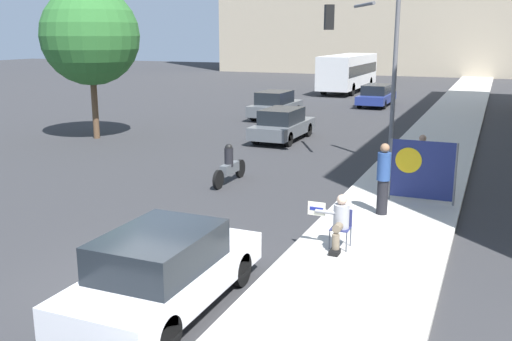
{
  "coord_description": "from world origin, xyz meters",
  "views": [
    {
      "loc": [
        5.64,
        -8.4,
        4.64
      ],
      "look_at": [
        0.28,
        4.24,
        1.36
      ],
      "focal_mm": 40.0,
      "sensor_mm": 36.0,
      "label": 1
    }
  ],
  "objects": [
    {
      "name": "seated_protester",
      "position": [
        2.75,
        2.96,
        0.77
      ],
      "size": [
        0.93,
        0.77,
        1.19
      ],
      "rotation": [
        0.0,
        0.0,
        0.07
      ],
      "color": "#474C56",
      "rests_on": "sidewalk_curb"
    },
    {
      "name": "motorcycle_on_road",
      "position": [
        -2.06,
        7.56,
        0.55
      ],
      "size": [
        0.28,
        2.23,
        1.29
      ],
      "color": "#565B60",
      "rests_on": "ground_plane"
    },
    {
      "name": "car_on_road_nearest",
      "position": [
        -3.15,
        15.34,
        0.72
      ],
      "size": [
        1.71,
        4.33,
        1.45
      ],
      "color": "#565B60",
      "rests_on": "ground_plane"
    },
    {
      "name": "jogger_on_sidewalk",
      "position": [
        3.14,
        5.76,
        1.09
      ],
      "size": [
        0.34,
        0.34,
        1.85
      ],
      "rotation": [
        0.0,
        0.0,
        3.31
      ],
      "color": "black",
      "rests_on": "sidewalk_curb"
    },
    {
      "name": "city_bus_on_road",
      "position": [
        -5.97,
        38.5,
        1.74
      ],
      "size": [
        2.56,
        10.39,
        3.01
      ],
      "color": "silver",
      "rests_on": "ground_plane"
    },
    {
      "name": "parked_car_curbside",
      "position": [
        0.64,
        -0.66,
        0.72
      ],
      "size": [
        1.81,
        4.26,
        1.44
      ],
      "color": "silver",
      "rests_on": "ground_plane"
    },
    {
      "name": "traffic_light_pole",
      "position": [
        1.37,
        11.97,
        4.02
      ],
      "size": [
        2.42,
        2.19,
        5.79
      ],
      "color": "slate",
      "rests_on": "sidewalk_curb"
    },
    {
      "name": "protest_banner",
      "position": [
        3.9,
        7.26,
        1.05
      ],
      "size": [
        1.78,
        0.06,
        1.71
      ],
      "color": "slate",
      "rests_on": "sidewalk_curb"
    },
    {
      "name": "pedestrian_behind",
      "position": [
        3.72,
        8.63,
        0.98
      ],
      "size": [
        0.34,
        0.34,
        1.65
      ],
      "rotation": [
        0.0,
        0.0,
        0.19
      ],
      "color": "#334775",
      "rests_on": "sidewalk_curb"
    },
    {
      "name": "ground_plane",
      "position": [
        0.0,
        0.0,
        0.0
      ],
      "size": [
        160.0,
        160.0,
        0.0
      ],
      "primitive_type": "plane",
      "color": "#303033"
    },
    {
      "name": "car_on_road_midblock",
      "position": [
        -5.96,
        21.71,
        0.76
      ],
      "size": [
        1.78,
        4.49,
        1.54
      ],
      "color": "#565B60",
      "rests_on": "ground_plane"
    },
    {
      "name": "street_tree_near_curb",
      "position": [
        -11.18,
        12.5,
        4.57
      ],
      "size": [
        4.32,
        4.32,
        6.74
      ],
      "color": "brown",
      "rests_on": "ground_plane"
    },
    {
      "name": "sidewalk_curb",
      "position": [
        3.38,
        15.0,
        0.07
      ],
      "size": [
        3.21,
        90.0,
        0.14
      ],
      "primitive_type": "cube",
      "color": "beige",
      "rests_on": "ground_plane"
    },
    {
      "name": "car_on_road_distant",
      "position": [
        -1.81,
        29.59,
        0.72
      ],
      "size": [
        1.8,
        4.76,
        1.43
      ],
      "color": "navy",
      "rests_on": "ground_plane"
    }
  ]
}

